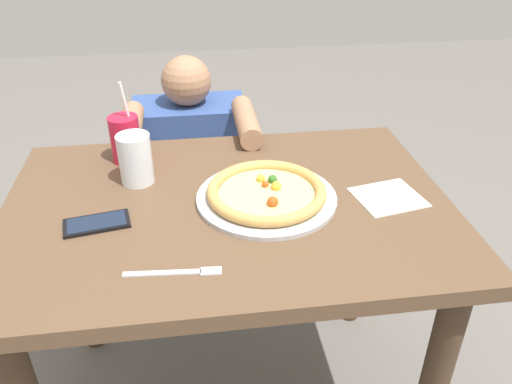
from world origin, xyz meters
TOP-DOWN VIEW (x-y plane):
  - dining_table at (0.00, 0.00)m, footprint 1.11×0.77m
  - pizza_near at (0.10, -0.00)m, footprint 0.35×0.35m
  - drink_cup_colored at (-0.26, 0.27)m, footprint 0.08×0.08m
  - water_cup_clear at (-0.23, 0.14)m, footprint 0.09×0.09m
  - paper_napkin at (0.40, -0.03)m, footprint 0.18×0.17m
  - fork at (-0.13, -0.25)m, footprint 0.20×0.03m
  - cell_phone at (-0.31, -0.05)m, footprint 0.16×0.10m
  - diner_seated at (-0.08, 0.63)m, footprint 0.43×0.53m

SIDE VIEW (x-z plane):
  - diner_seated at x=-0.08m, z-range -0.05..0.88m
  - dining_table at x=0.00m, z-range 0.25..1.00m
  - paper_napkin at x=0.40m, z-range 0.75..0.75m
  - fork at x=-0.13m, z-range 0.75..0.75m
  - cell_phone at x=-0.31m, z-range 0.75..0.76m
  - pizza_near at x=0.10m, z-range 0.75..0.79m
  - drink_cup_colored at x=-0.26m, z-range 0.70..0.93m
  - water_cup_clear at x=-0.23m, z-range 0.75..0.89m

